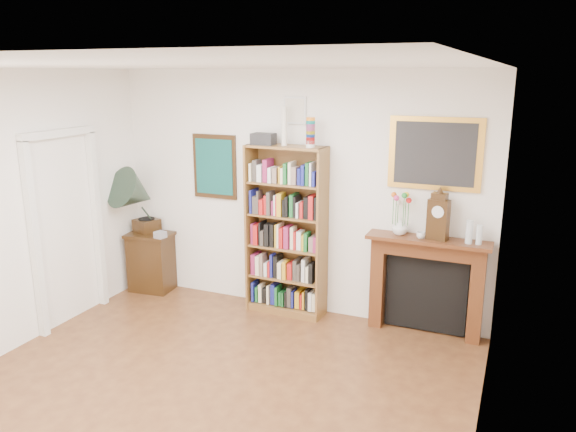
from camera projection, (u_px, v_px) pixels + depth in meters
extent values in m
cube|color=#4F2A18|center=(180.00, 420.00, 4.60)|extent=(4.50, 5.00, 0.01)
cube|color=white|center=(161.00, 66.00, 3.90)|extent=(4.50, 5.00, 0.01)
cube|color=white|center=(295.00, 194.00, 6.48)|extent=(4.50, 0.01, 2.80)
cube|color=white|center=(483.00, 303.00, 3.40)|extent=(0.01, 5.00, 2.80)
cube|color=white|center=(34.00, 242.00, 5.82)|extent=(0.08, 0.08, 2.10)
cube|color=white|center=(97.00, 221.00, 6.66)|extent=(0.08, 0.08, 2.10)
cube|color=white|center=(58.00, 133.00, 5.97)|extent=(0.08, 1.02, 0.08)
cube|color=black|center=(215.00, 167.00, 6.80)|extent=(0.58, 0.03, 0.78)
cube|color=#115450|center=(214.00, 167.00, 6.78)|extent=(0.50, 0.01, 0.67)
cube|color=white|center=(295.00, 110.00, 6.23)|extent=(0.26, 0.03, 0.30)
cube|color=silver|center=(294.00, 110.00, 6.21)|extent=(0.22, 0.01, 0.26)
cube|color=gold|center=(435.00, 154.00, 5.74)|extent=(0.95, 0.03, 0.75)
cube|color=#262628|center=(435.00, 154.00, 5.73)|extent=(0.82, 0.01, 0.65)
cube|color=brown|center=(252.00, 227.00, 6.60)|extent=(0.04, 0.32, 1.97)
cube|color=brown|center=(322.00, 236.00, 6.27)|extent=(0.04, 0.32, 1.97)
cube|color=brown|center=(286.00, 147.00, 6.20)|extent=(0.92, 0.36, 0.03)
cube|color=brown|center=(286.00, 308.00, 6.67)|extent=(0.92, 0.36, 0.09)
cube|color=brown|center=(291.00, 228.00, 6.57)|extent=(0.91, 0.05, 1.97)
cube|color=brown|center=(286.00, 277.00, 6.58)|extent=(0.86, 0.33, 0.02)
cube|color=brown|center=(286.00, 247.00, 6.48)|extent=(0.86, 0.33, 0.02)
cube|color=brown|center=(286.00, 216.00, 6.39)|extent=(0.86, 0.33, 0.02)
cube|color=brown|center=(286.00, 184.00, 6.30)|extent=(0.86, 0.33, 0.02)
cube|color=black|center=(151.00, 262.00, 7.26)|extent=(0.60, 0.46, 0.76)
cube|color=#542B13|center=(378.00, 281.00, 6.20)|extent=(0.14, 0.19, 1.04)
cube|color=#542B13|center=(477.00, 295.00, 5.81)|extent=(0.14, 0.19, 1.04)
cube|color=#542B13|center=(428.00, 249.00, 5.90)|extent=(1.19, 0.19, 0.17)
cube|color=#542B13|center=(428.00, 240.00, 5.84)|extent=(1.28, 0.31, 0.04)
cube|color=black|center=(426.00, 293.00, 6.08)|extent=(0.86, 0.09, 0.83)
cube|color=black|center=(147.00, 225.00, 7.22)|extent=(0.34, 0.34, 0.17)
cylinder|color=black|center=(146.00, 219.00, 7.20)|extent=(0.26, 0.26, 0.01)
cone|color=#2E4336|center=(136.00, 193.00, 6.96)|extent=(0.71, 0.80, 0.70)
cube|color=#B2B1BE|center=(160.00, 235.00, 6.96)|extent=(0.14, 0.14, 0.08)
cube|color=black|center=(438.00, 220.00, 5.75)|extent=(0.23, 0.16, 0.42)
cylinder|color=white|center=(438.00, 212.00, 5.67)|extent=(0.12, 0.04, 0.13)
cube|color=black|center=(440.00, 197.00, 5.69)|extent=(0.17, 0.13, 0.08)
imported|color=white|center=(400.00, 227.00, 5.96)|extent=(0.20, 0.20, 0.17)
imported|color=silver|center=(421.00, 235.00, 5.83)|extent=(0.12, 0.12, 0.07)
cylinder|color=silver|center=(469.00, 232.00, 5.64)|extent=(0.07, 0.07, 0.24)
cylinder|color=silver|center=(479.00, 235.00, 5.61)|extent=(0.06, 0.06, 0.20)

